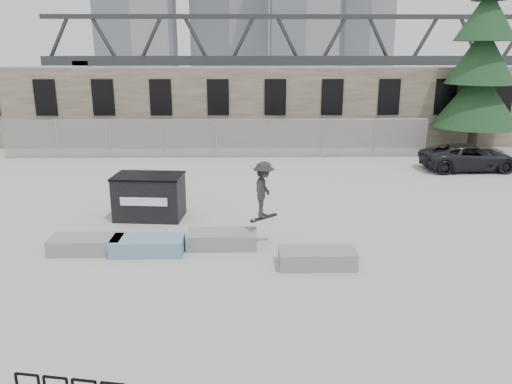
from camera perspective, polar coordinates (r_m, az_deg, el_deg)
The scene contains 12 objects.
ground at distance 14.48m, azimuth -7.46°, elevation -6.48°, with size 120.00×120.00×0.00m, color #A7A7A2.
stone_wall at distance 29.75m, azimuth -4.18°, elevation 9.73°, with size 36.00×2.58×4.50m.
chainlink_fence at distance 26.23m, azimuth -4.57°, elevation 6.17°, with size 22.06×0.06×2.02m.
planter_far_left at distance 14.85m, azimuth -18.78°, elevation -5.63°, with size 2.00×0.90×0.45m.
planter_center_left at distance 14.32m, azimuth -12.28°, elevation -5.94°, with size 2.00×0.90×0.45m.
planter_center_right at distance 14.48m, azimuth -3.92°, elevation -5.33°, with size 2.00×0.90×0.45m.
planter_offset at distance 13.31m, azimuth 6.99°, elevation -7.41°, with size 2.00×0.90×0.45m.
dumpster at distance 17.10m, azimuth -12.09°, elevation -0.49°, with size 2.37×1.56×1.49m.
spruce_tree at distance 29.84m, azimuth 24.37°, elevation 13.25°, with size 4.56×4.56×11.50m.
truss_bridge at distance 68.81m, azimuth 6.23°, elevation 14.83°, with size 70.00×3.00×9.80m.
suv at distance 25.52m, azimuth 23.21°, elevation 3.69°, with size 2.05×4.45×1.24m, color black.
skateboarder at distance 14.20m, azimuth 0.87°, elevation 0.25°, with size 0.83×1.17×1.77m.
Camera 1 is at (1.65, -13.29, 5.52)m, focal length 35.00 mm.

